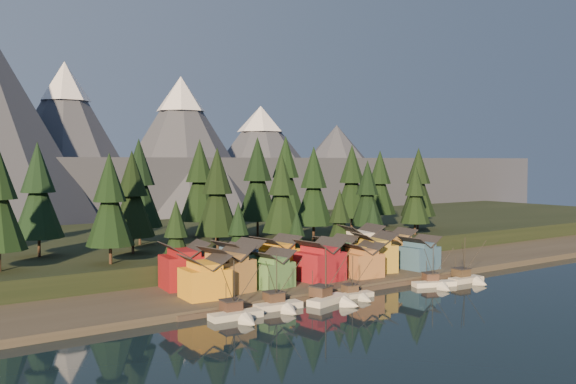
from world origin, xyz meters
TOP-DOWN VIEW (x-y plane):
  - ground at (0.00, 0.00)m, footprint 500.00×500.00m
  - shore_strip at (0.00, 40.00)m, footprint 400.00×50.00m
  - hillside at (0.00, 90.00)m, footprint 420.00×100.00m
  - dock at (0.00, 16.50)m, footprint 80.00×4.00m
  - mountain_ridge at (-4.20, 213.59)m, footprint 560.00×190.00m
  - boat_0 at (-30.36, 9.62)m, footprint 10.38×11.21m
  - boat_1 at (-19.83, 11.35)m, footprint 9.97×10.71m
  - boat_2 at (-8.33, 9.62)m, footprint 10.92×11.52m
  - boat_3 at (-0.99, 10.70)m, footprint 9.01×9.63m
  - boat_5 at (21.73, 9.08)m, footprint 10.62×10.96m
  - boat_6 at (31.96, 8.09)m, footprint 9.14×9.84m
  - house_front_0 at (-29.83, 23.47)m, footprint 9.26×8.82m
  - house_front_1 at (-23.28, 26.12)m, footprint 10.57×10.26m
  - house_front_2 at (-12.91, 25.23)m, footprint 9.16×9.21m
  - house_front_3 at (0.43, 24.81)m, footprint 9.94×9.55m
  - house_front_4 at (11.42, 22.91)m, footprint 8.41×8.98m
  - house_front_5 at (18.10, 25.79)m, footprint 10.74×10.11m
  - house_front_6 at (30.46, 22.48)m, footprint 8.45×8.01m
  - house_back_0 at (-28.77, 34.71)m, footprint 10.10×9.79m
  - house_back_1 at (-17.43, 31.02)m, footprint 9.59×9.69m
  - house_back_2 at (-6.35, 32.72)m, footprint 10.02×9.34m
  - house_back_3 at (10.46, 31.28)m, footprint 9.35×8.49m
  - house_back_4 at (21.48, 34.65)m, footprint 11.29×10.99m
  - house_back_5 at (30.94, 31.28)m, footprint 9.25×9.34m
  - tree_hill_1 at (-50.00, 68.00)m, footprint 11.68×11.68m
  - tree_hill_2 at (-40.00, 48.00)m, footprint 10.53×10.53m
  - tree_hill_3 at (-30.00, 60.00)m, footprint 10.85×10.85m
  - tree_hill_4 at (-22.00, 75.00)m, footprint 12.33×12.33m
  - tree_hill_5 at (-12.00, 50.00)m, footprint 11.18×11.18m
  - tree_hill_6 at (-4.00, 65.00)m, footprint 10.56×10.56m
  - tree_hill_7 at (6.00, 48.00)m, footprint 10.57×10.57m
  - tree_hill_8 at (14.00, 72.00)m, footprint 12.79×12.79m
  - tree_hill_9 at (22.00, 55.00)m, footprint 11.50×11.50m
  - tree_hill_10 at (30.00, 80.00)m, footprint 13.18×13.18m
  - tree_hill_11 at (38.00, 50.00)m, footprint 9.80×9.80m
  - tree_hill_12 at (46.00, 66.00)m, footprint 11.95×11.95m
  - tree_hill_13 at (56.00, 48.00)m, footprint 9.17×9.17m
  - tree_hill_14 at (64.00, 72.00)m, footprint 11.28×11.28m
  - tree_hill_15 at (0.00, 82.00)m, footprint 12.49×12.49m
  - tree_hill_17 at (68.00, 58.00)m, footprint 11.59×11.59m
  - tree_shore_0 at (-28.00, 40.00)m, footprint 7.99×7.99m
  - tree_shore_1 at (-12.00, 40.00)m, footprint 7.56×7.56m
  - tree_shore_2 at (5.00, 40.00)m, footprint 6.36×6.36m
  - tree_shore_3 at (19.00, 40.00)m, footprint 8.44×8.44m
  - tree_shore_4 at (31.00, 40.00)m, footprint 6.86×6.86m

SIDE VIEW (x-z plane):
  - ground at x=0.00m, z-range 0.00..0.00m
  - dock at x=0.00m, z-range 0.00..1.00m
  - shore_strip at x=0.00m, z-range 0.00..1.50m
  - boat_3 at x=-0.99m, z-range -3.08..6.72m
  - boat_5 at x=21.73m, z-range -3.44..7.29m
  - boat_0 at x=-30.36m, z-range -3.70..8.23m
  - boat_1 at x=-19.83m, z-range -3.63..8.24m
  - boat_6 at x=31.96m, z-range -3.52..8.30m
  - boat_2 at x=-8.33m, z-range -3.88..8.82m
  - hillside at x=0.00m, z-range 0.00..6.00m
  - house_front_2 at x=-12.91m, z-range 1.70..9.64m
  - house_front_4 at x=11.42m, z-range 1.70..9.65m
  - house_front_6 at x=30.46m, z-range 1.71..9.90m
  - house_front_0 at x=-29.83m, z-range 1.72..10.33m
  - house_back_3 at x=10.46m, z-range 1.72..10.51m
  - house_back_5 at x=30.94m, z-range 1.73..10.94m
  - house_front_3 at x=0.43m, z-range 1.74..11.10m
  - house_front_5 at x=18.10m, z-range 1.74..11.32m
  - house_front_1 at x=-23.28m, z-range 1.74..11.40m
  - house_back_1 at x=-17.43m, z-range 1.74..11.51m
  - house_back_2 at x=-6.35m, z-range 1.75..11.53m
  - house_back_0 at x=-28.77m, z-range 1.75..11.59m
  - house_back_4 at x=21.48m, z-range 1.76..12.30m
  - tree_shore_2 at x=5.00m, z-range 2.18..17.00m
  - tree_shore_4 at x=31.00m, z-range 2.24..18.21m
  - tree_shore_1 at x=-12.00m, z-range 2.31..19.91m
  - tree_shore_0 at x=-28.00m, z-range 2.36..20.98m
  - tree_shore_3 at x=19.00m, z-range 2.41..22.07m
  - tree_hill_13 at x=56.00m, z-range 6.99..28.35m
  - tree_hill_11 at x=38.00m, z-range 7.06..29.88m
  - tree_hill_2 at x=-40.00m, z-range 7.14..31.69m
  - tree_hill_6 at x=-4.00m, z-range 7.15..31.74m
  - tree_hill_7 at x=6.00m, z-range 7.15..31.76m
  - tree_hill_3 at x=-30.00m, z-range 7.18..32.45m
  - tree_hill_5 at x=-12.00m, z-range 7.21..33.25m
  - tree_hill_14 at x=64.00m, z-range 7.23..33.50m
  - tree_hill_9 at x=22.00m, z-range 7.25..34.04m
  - tree_hill_17 at x=68.00m, z-range 7.26..34.25m
  - tree_hill_1 at x=-50.00m, z-range 7.27..34.48m
  - tree_hill_12 at x=46.00m, z-range 7.30..35.15m
  - tree_hill_4 at x=-22.00m, z-range 7.34..36.06m
  - tree_hill_15 at x=0.00m, z-range 7.36..36.47m
  - tree_hill_8 at x=14.00m, z-range 7.39..37.19m
  - tree_hill_10 at x=30.00m, z-range 7.44..38.15m
  - mountain_ridge at x=-4.20m, z-range -18.94..71.06m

